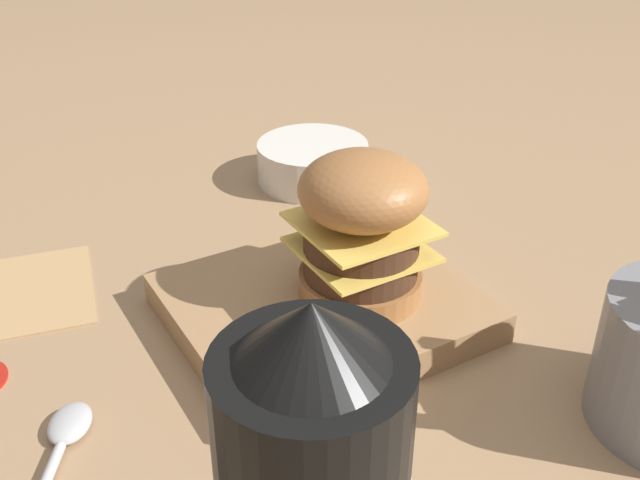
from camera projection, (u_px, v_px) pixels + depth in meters
name	position (u px, v px, depth m)	size (l,w,h in m)	color
ground_plane	(314.00, 312.00, 0.61)	(6.00, 6.00, 0.00)	#9E7A56
serving_board	(320.00, 308.00, 0.59)	(0.23, 0.20, 0.03)	#A37A51
burger	(362.00, 227.00, 0.56)	(0.10, 0.10, 0.12)	#9E6638
side_bowl	(313.00, 161.00, 0.81)	(0.12, 0.12, 0.04)	silver
spoon	(55.00, 460.00, 0.47)	(0.11, 0.16, 0.01)	#B2B2B7
parchment_square	(15.00, 294.00, 0.63)	(0.15, 0.15, 0.00)	tan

